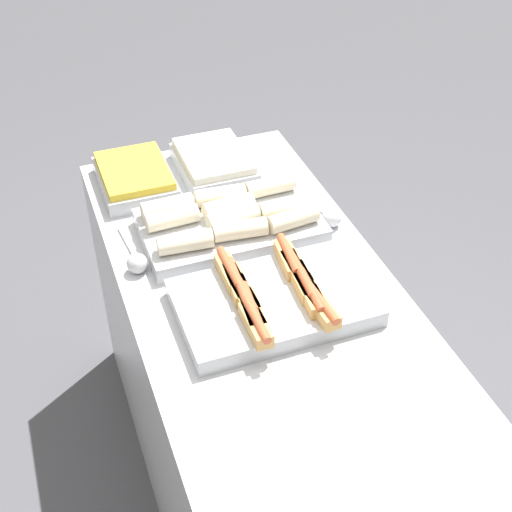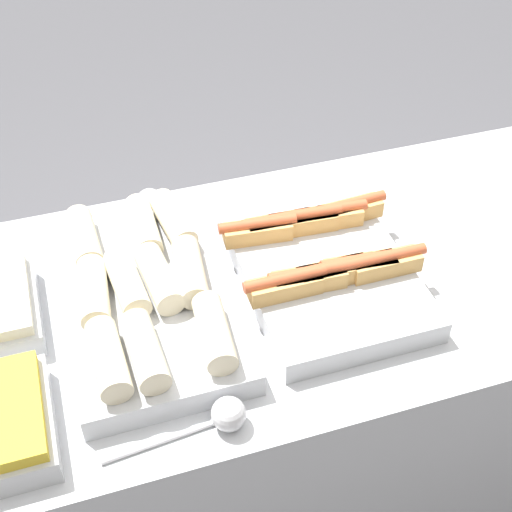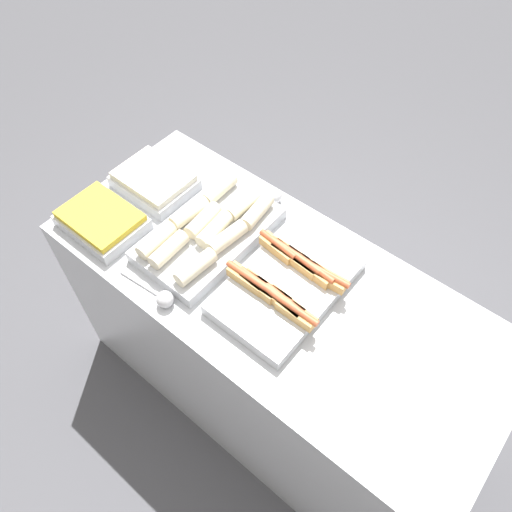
# 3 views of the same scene
# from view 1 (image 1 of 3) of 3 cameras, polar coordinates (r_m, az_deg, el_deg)

# --- Properties ---
(ground_plane) EXTENTS (12.00, 12.00, 0.00)m
(ground_plane) POSITION_cam_1_polar(r_m,az_deg,el_deg) (2.58, 0.63, -18.29)
(ground_plane) COLOR #4C4C51
(counter) EXTENTS (1.65, 0.72, 0.90)m
(counter) POSITION_cam_1_polar(r_m,az_deg,el_deg) (2.22, 0.71, -11.96)
(counter) COLOR #B7BABF
(counter) RESTS_ON ground_plane
(tray_hotdogs) EXTENTS (0.36, 0.50, 0.10)m
(tray_hotdogs) POSITION_cam_1_polar(r_m,az_deg,el_deg) (1.83, 1.42, -3.45)
(tray_hotdogs) COLOR #B7BABF
(tray_hotdogs) RESTS_ON counter
(tray_wraps) EXTENTS (0.31, 0.52, 0.10)m
(tray_wraps) POSITION_cam_1_polar(r_m,az_deg,el_deg) (2.08, -2.07, 2.77)
(tray_wraps) COLOR #B7BABF
(tray_wraps) RESTS_ON counter
(tray_side_front) EXTENTS (0.30, 0.22, 0.07)m
(tray_side_front) POSITION_cam_1_polar(r_m,az_deg,el_deg) (2.32, -9.66, 6.21)
(tray_side_front) COLOR #B7BABF
(tray_side_front) RESTS_ON counter
(tray_side_back) EXTENTS (0.30, 0.22, 0.07)m
(tray_side_back) POSITION_cam_1_polar(r_m,az_deg,el_deg) (2.37, -3.41, 7.48)
(tray_side_back) COLOR #B7BABF
(tray_side_back) RESTS_ON counter
(serving_spoon_near) EXTENTS (0.24, 0.06, 0.06)m
(serving_spoon_near) POSITION_cam_1_polar(r_m,az_deg,el_deg) (1.98, -9.56, -0.46)
(serving_spoon_near) COLOR silver
(serving_spoon_near) RESTS_ON counter
(serving_spoon_far) EXTENTS (0.22, 0.06, 0.06)m
(serving_spoon_far) POSITION_cam_1_polar(r_m,az_deg,el_deg) (2.13, 5.99, 3.14)
(serving_spoon_far) COLOR silver
(serving_spoon_far) RESTS_ON counter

